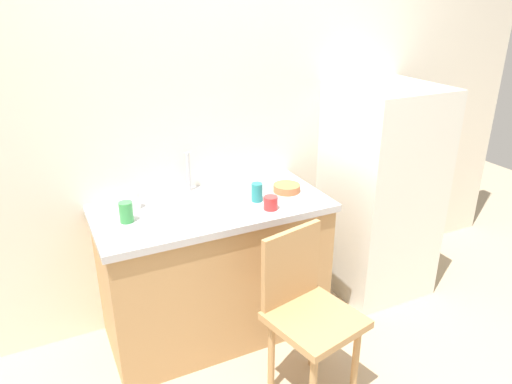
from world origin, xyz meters
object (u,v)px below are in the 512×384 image
cup_red (271,203)px  cup_white (134,200)px  chair (307,309)px  cup_green (126,212)px  cup_teal (257,192)px  refrigerator (380,192)px  dish_tray (203,204)px  terracotta_bowl (287,188)px

cup_red → cup_white: size_ratio=0.79×
chair → cup_green: (-0.71, 0.64, 0.41)m
cup_red → cup_teal: 0.14m
cup_green → cup_teal: size_ratio=1.02×
cup_red → cup_teal: (-0.02, 0.13, 0.02)m
refrigerator → cup_green: 1.68m
chair → dish_tray: size_ratio=3.18×
terracotta_bowl → dish_tray: bearing=-179.7°
chair → cup_teal: 0.71m
refrigerator → cup_red: (-0.93, -0.19, 0.18)m
chair → cup_red: size_ratio=11.43×
dish_tray → cup_red: cup_red is taller
refrigerator → cup_white: bearing=174.6°
cup_white → terracotta_bowl: bearing=-10.3°
cup_green → cup_white: bearing=63.3°
terracotta_bowl → cup_white: cup_white is taller
cup_white → refrigerator: bearing=-5.4°
cup_red → chair: bearing=-93.9°
refrigerator → dish_tray: (-1.25, -0.01, 0.17)m
terracotta_bowl → cup_green: size_ratio=1.45×
chair → cup_red: bearing=73.8°
cup_white → cup_teal: cup_teal is taller
terracotta_bowl → cup_white: size_ratio=1.62×
cup_red → cup_white: (-0.67, 0.34, 0.01)m
cup_teal → cup_white: bearing=162.5°
dish_tray → cup_white: (-0.34, 0.16, 0.02)m
chair → terracotta_bowl: bearing=57.6°
dish_tray → terracotta_bowl: bearing=0.3°
chair → cup_white: bearing=116.4°
cup_teal → cup_red: bearing=-82.2°
dish_tray → refrigerator: bearing=0.4°
chair → cup_red: (0.03, 0.46, 0.39)m
cup_teal → cup_green: bearing=175.6°
refrigerator → cup_white: (-1.59, 0.15, 0.19)m
chair → dish_tray: 0.79m
cup_green → dish_tray: bearing=-1.6°
cup_teal → chair: bearing=-91.2°
refrigerator → terracotta_bowl: (-0.72, -0.01, 0.16)m
chair → cup_white: size_ratio=9.03×
dish_tray → cup_white: cup_white is taller
refrigerator → cup_red: 0.96m
cup_green → cup_teal: (0.72, -0.06, -0.00)m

